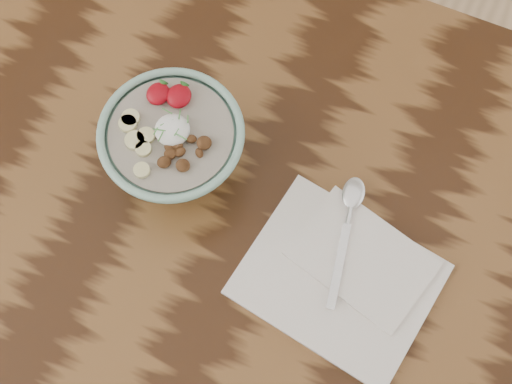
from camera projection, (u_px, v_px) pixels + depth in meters
table at (136, 185)px, 114.48cm from camera, size 160.00×90.00×75.00cm
breakfast_bowl at (174, 146)px, 99.36cm from camera, size 20.01×20.01×13.01cm
napkin at (343, 275)px, 99.11cm from camera, size 28.45×24.69×1.57cm
spoon at (350, 211)px, 101.00cm from camera, size 5.65×19.76×1.03cm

